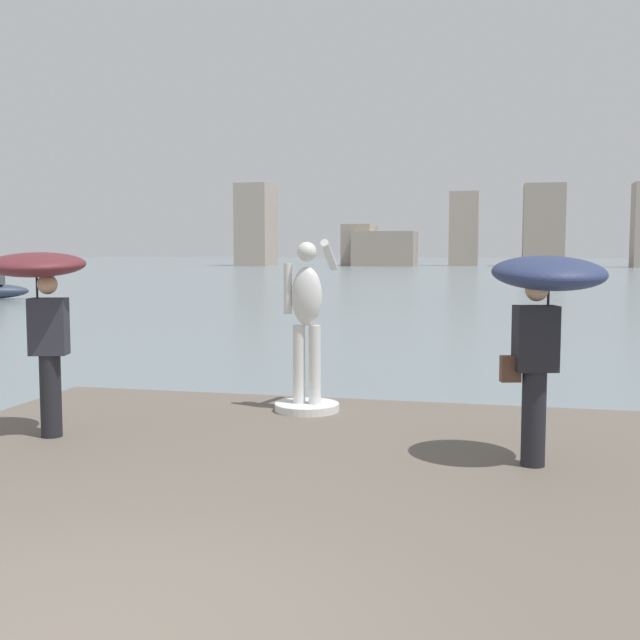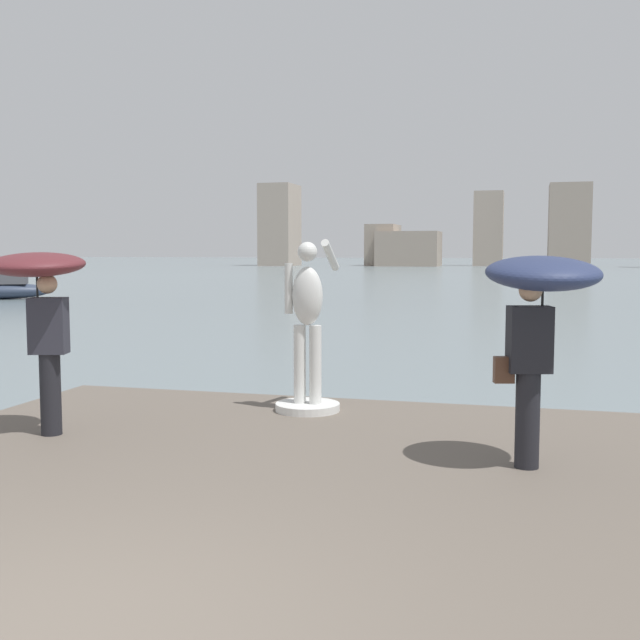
% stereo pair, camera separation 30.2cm
% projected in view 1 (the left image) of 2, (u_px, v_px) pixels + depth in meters
% --- Properties ---
extents(ground_plane, '(400.00, 400.00, 0.00)m').
position_uv_depth(ground_plane, '(461.00, 294.00, 42.75)').
color(ground_plane, slate).
extents(pier, '(7.81, 9.76, 0.40)m').
position_uv_depth(pier, '(204.00, 547.00, 5.75)').
color(pier, '#60564C').
rests_on(pier, ground).
extents(statue_white_figure, '(0.80, 0.96, 2.12)m').
position_uv_depth(statue_white_figure, '(307.00, 340.00, 9.57)').
color(statue_white_figure, silver).
rests_on(statue_white_figure, pier).
extents(onlooker_left, '(1.25, 1.27, 1.99)m').
position_uv_depth(onlooker_left, '(40.00, 290.00, 8.19)').
color(onlooker_left, black).
rests_on(onlooker_left, pier).
extents(onlooker_right, '(1.27, 1.29, 1.98)m').
position_uv_depth(onlooker_right, '(545.00, 298.00, 7.08)').
color(onlooker_right, black).
rests_on(onlooker_right, pier).
extents(distant_skyline, '(77.06, 12.44, 12.35)m').
position_uv_depth(distant_skyline, '(511.00, 230.00, 112.90)').
color(distant_skyline, '#A89989').
rests_on(distant_skyline, ground).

